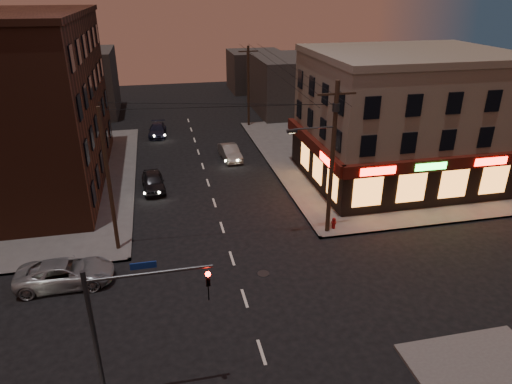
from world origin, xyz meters
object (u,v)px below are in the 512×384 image
object	(u,v)px
suv_cross	(65,273)
fire_hydrant	(334,223)
sedan_mid	(230,152)
sedan_far	(157,130)
sedan_near	(153,182)

from	to	relation	value
suv_cross	fire_hydrant	bearing A→B (deg)	-81.20
sedan_mid	sedan_far	world-z (taller)	sedan_mid
sedan_near	sedan_far	xyz separation A→B (m)	(0.66, 14.95, -0.09)
sedan_mid	sedan_near	bearing A→B (deg)	-147.27
suv_cross	sedan_far	size ratio (longest dim) A/B	1.19
suv_cross	sedan_near	bearing A→B (deg)	-22.14
suv_cross	fire_hydrant	world-z (taller)	suv_cross
sedan_near	sedan_far	world-z (taller)	sedan_near
sedan_far	fire_hydrant	world-z (taller)	sedan_far
sedan_near	sedan_mid	xyz separation A→B (m)	(7.25, 5.73, -0.03)
fire_hydrant	sedan_near	bearing A→B (deg)	141.18
sedan_near	fire_hydrant	xyz separation A→B (m)	(11.81, -9.51, -0.14)
fire_hydrant	suv_cross	bearing A→B (deg)	-171.15
suv_cross	sedan_far	distance (m)	27.63
sedan_near	sedan_far	distance (m)	14.97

